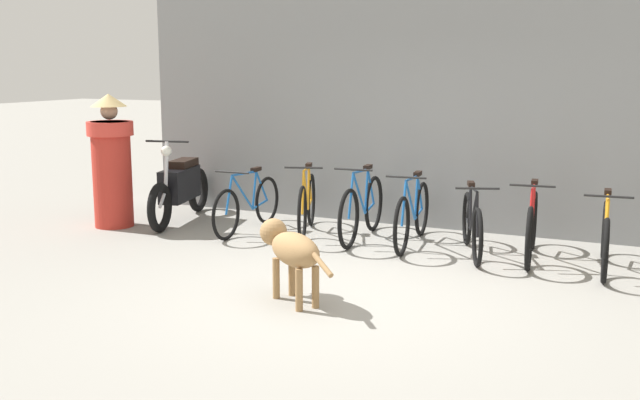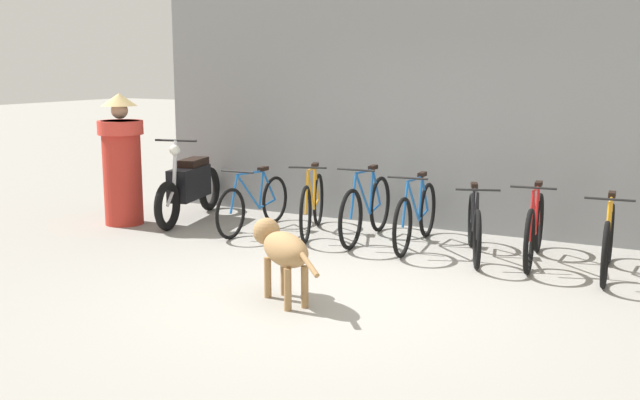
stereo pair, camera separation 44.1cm
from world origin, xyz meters
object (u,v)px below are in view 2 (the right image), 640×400
bicycle_6 (608,241)px  motorcycle (189,187)px  bicycle_3 (416,216)px  bicycle_5 (534,230)px  bicycle_0 (254,204)px  bicycle_2 (366,210)px  person_in_robes (122,160)px  stray_dog (282,248)px  bicycle_1 (312,205)px  bicycle_4 (474,227)px

bicycle_6 → motorcycle: size_ratio=0.82×
bicycle_3 → bicycle_5: (1.38, -0.08, -0.00)m
bicycle_0 → bicycle_2: size_ratio=0.98×
bicycle_0 → bicycle_2: bearing=96.1°
bicycle_2 → person_in_robes: (-3.23, -0.66, 0.49)m
stray_dog → person_in_robes: (-3.53, 1.84, 0.38)m
bicycle_2 → stray_dog: bearing=2.4°
bicycle_0 → bicycle_2: (1.48, 0.19, 0.03)m
bicycle_0 → motorcycle: size_ratio=0.86×
bicycle_3 → stray_dog: 2.50m
bicycle_0 → motorcycle: (-1.14, 0.16, 0.12)m
bicycle_6 → stray_dog: size_ratio=1.59×
bicycle_1 → motorcycle: bearing=-108.2°
bicycle_6 → bicycle_5: bearing=-104.7°
bicycle_2 → bicycle_3: size_ratio=0.99×
bicycle_6 → motorcycle: 5.41m
bicycle_5 → stray_dog: (-1.73, -2.39, 0.12)m
bicycle_4 → stray_dog: 2.55m
bicycle_2 → bicycle_3: (0.65, -0.03, -0.02)m
motorcycle → stray_dog: bearing=36.4°
bicycle_4 → stray_dog: bicycle_4 is taller
bicycle_6 → bicycle_0: bearing=-95.2°
bicycle_5 → motorcycle: 4.65m
bicycle_1 → stray_dog: bearing=3.4°
bicycle_3 → bicycle_4: 0.76m
bicycle_0 → bicycle_3: bicycle_3 is taller
bicycle_2 → bicycle_5: bearing=82.5°
bicycle_0 → bicycle_5: bearing=90.1°
bicycle_1 → motorcycle: motorcycle is taller
stray_dog → bicycle_0: bearing=-18.3°
bicycle_1 → motorcycle: 1.89m
bicycle_4 → bicycle_2: bearing=-117.8°
bicycle_5 → motorcycle: motorcycle is taller
bicycle_2 → bicycle_6: size_ratio=1.06×
bicycle_2 → bicycle_6: bearing=80.5°
stray_dog → person_in_robes: size_ratio=0.60×
bicycle_4 → bicycle_5: bicycle_5 is taller
bicycle_2 → stray_dog: (0.30, -2.50, 0.11)m
bicycle_1 → bicycle_4: bicycle_1 is taller
bicycle_0 → motorcycle: bearing=-99.1°
bicycle_0 → bicycle_6: 4.27m
bicycle_0 → bicycle_1: bicycle_1 is taller
bicycle_4 → person_in_robes: person_in_robes is taller
bicycle_1 → bicycle_6: size_ratio=0.98×
person_in_robes → bicycle_3: bearing=175.6°
bicycle_5 → bicycle_6: 0.77m
bicycle_1 → bicycle_4: bearing=65.7°
bicycle_0 → stray_dog: bicycle_0 is taller
bicycle_0 → stray_dog: 2.92m
bicycle_5 → motorcycle: size_ratio=0.83×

